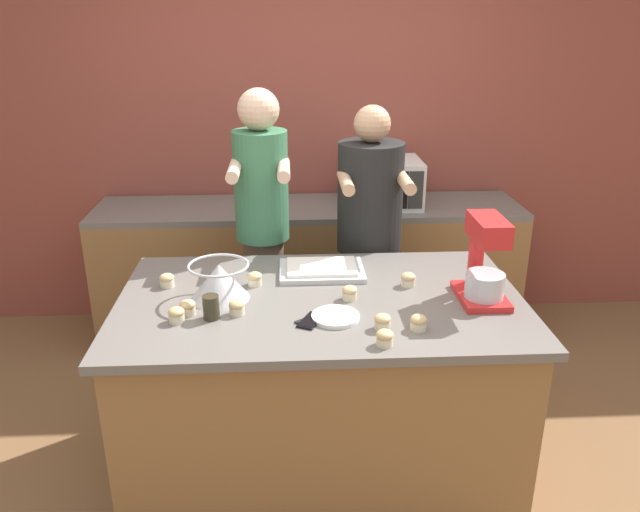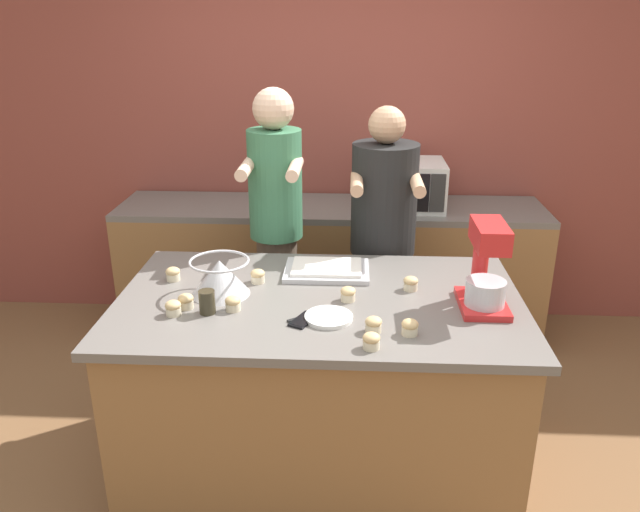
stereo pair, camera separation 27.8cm
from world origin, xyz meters
TOP-DOWN VIEW (x-y plane):
  - ground_plane at (0.00, 0.00)m, footprint 16.00×16.00m
  - back_wall at (0.00, 1.76)m, footprint 10.00×0.06m
  - island_counter at (0.00, 0.00)m, footprint 1.82×1.08m
  - back_counter at (0.00, 1.41)m, footprint 2.80×0.60m
  - person_left at (-0.28, 0.74)m, footprint 0.31×0.49m
  - person_right at (0.31, 0.75)m, footprint 0.37×0.52m
  - stand_mixer at (0.71, -0.06)m, footprint 0.20×0.30m
  - mixing_bowl at (-0.45, 0.02)m, footprint 0.27×0.27m
  - baking_tray at (0.02, 0.29)m, footprint 0.41×0.29m
  - microwave_oven at (0.50, 1.40)m, footprint 0.46×0.40m
  - cell_phone at (-0.05, -0.23)m, footprint 0.13×0.16m
  - drinking_glass at (-0.47, -0.18)m, footprint 0.07×0.07m
  - small_plate at (0.05, -0.21)m, footprint 0.20×0.20m
  - knife at (-0.04, -0.19)m, footprint 0.19×0.14m
  - cupcake_0 at (0.38, -0.32)m, footprint 0.07×0.07m
  - cupcake_1 at (0.13, -0.02)m, footprint 0.07×0.07m
  - cupcake_2 at (0.23, -0.31)m, footprint 0.07×0.07m
  - cupcake_3 at (-0.36, -0.15)m, footprint 0.07×0.07m
  - cupcake_4 at (-0.71, 0.16)m, footprint 0.07×0.07m
  - cupcake_5 at (-0.57, -0.14)m, footprint 0.07×0.07m
  - cupcake_6 at (-0.30, 0.16)m, footprint 0.07×0.07m
  - cupcake_7 at (0.42, 0.11)m, footprint 0.07×0.07m
  - cupcake_8 at (0.22, -0.44)m, footprint 0.07×0.07m
  - cupcake_9 at (-0.61, -0.20)m, footprint 0.07×0.07m

SIDE VIEW (x-z plane):
  - ground_plane at x=0.00m, z-range 0.00..0.00m
  - island_counter at x=0.00m, z-range 0.00..0.91m
  - back_counter at x=0.00m, z-range 0.00..0.92m
  - person_right at x=0.31m, z-range 0.04..1.69m
  - knife at x=-0.04m, z-range 0.91..0.92m
  - cell_phone at x=-0.05m, z-range 0.91..0.92m
  - small_plate at x=0.05m, z-range 0.91..0.93m
  - baking_tray at x=0.02m, z-range 0.91..0.95m
  - cupcake_0 at x=0.38m, z-range 0.91..0.97m
  - cupcake_1 at x=0.13m, z-range 0.91..0.97m
  - cupcake_2 at x=0.23m, z-range 0.91..0.97m
  - cupcake_3 at x=-0.36m, z-range 0.91..0.97m
  - cupcake_4 at x=-0.71m, z-range 0.91..0.97m
  - cupcake_5 at x=-0.57m, z-range 0.91..0.97m
  - cupcake_6 at x=-0.30m, z-range 0.91..0.97m
  - cupcake_7 at x=0.42m, z-range 0.91..0.97m
  - cupcake_8 at x=0.22m, z-range 0.91..0.97m
  - cupcake_9 at x=-0.61m, z-range 0.91..0.97m
  - person_left at x=-0.28m, z-range 0.07..1.81m
  - drinking_glass at x=-0.47m, z-range 0.91..1.01m
  - mixing_bowl at x=-0.45m, z-range 0.91..1.08m
  - microwave_oven at x=0.50m, z-range 0.92..1.22m
  - stand_mixer at x=0.71m, z-range 0.88..1.27m
  - back_wall at x=0.00m, z-range 0.00..2.70m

